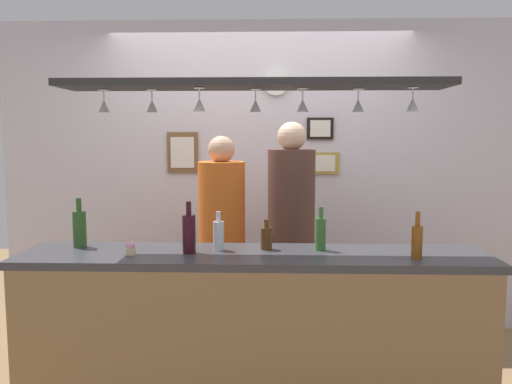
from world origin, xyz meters
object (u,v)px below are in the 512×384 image
at_px(picture_frame_lower_pair, 321,163).
at_px(picture_frame_caricature, 183,152).
at_px(bottle_beer_amber_tall, 417,240).
at_px(bottle_champagne_green, 80,228).
at_px(bottle_beer_green_import, 321,233).
at_px(picture_frame_upper_small, 320,129).
at_px(bottle_beer_brown_stubby, 266,238).
at_px(wall_clock, 276,82).
at_px(person_middle_orange_shirt, 222,227).
at_px(person_right_brown_shirt, 291,218).
at_px(bottle_soda_clear, 219,235).
at_px(bottle_wine_dark_red, 189,233).
at_px(cupcake, 131,248).

xyz_separation_m(picture_frame_lower_pair, picture_frame_caricature, (-1.17, 0.00, 0.09)).
height_order(bottle_beer_amber_tall, bottle_champagne_green, bottle_champagne_green).
bearing_deg(bottle_beer_green_import, picture_frame_upper_small, 85.29).
bearing_deg(bottle_beer_brown_stubby, wall_clock, 87.43).
xyz_separation_m(person_middle_orange_shirt, bottle_beer_amber_tall, (1.16, -0.86, 0.08)).
height_order(bottle_beer_green_import, picture_frame_caricature, picture_frame_caricature).
relative_size(person_right_brown_shirt, bottle_soda_clear, 7.60).
bearing_deg(picture_frame_caricature, bottle_champagne_green, -107.47).
bearing_deg(bottle_soda_clear, wall_clock, 75.69).
xyz_separation_m(person_middle_orange_shirt, picture_frame_lower_pair, (0.77, 0.65, 0.43)).
distance_m(picture_frame_caricature, wall_clock, 0.98).
distance_m(bottle_soda_clear, picture_frame_lower_pair, 1.56).
xyz_separation_m(person_right_brown_shirt, bottle_wine_dark_red, (-0.61, -0.78, 0.04)).
height_order(bottle_soda_clear, picture_frame_caricature, picture_frame_caricature).
xyz_separation_m(bottle_beer_brown_stubby, bottle_champagne_green, (-1.13, 0.03, 0.05)).
xyz_separation_m(bottle_wine_dark_red, bottle_beer_amber_tall, (1.27, -0.09, -0.02)).
height_order(bottle_soda_clear, picture_frame_lower_pair, picture_frame_lower_pair).
height_order(bottle_champagne_green, picture_frame_upper_small, picture_frame_upper_small).
bearing_deg(bottle_beer_brown_stubby, cupcake, -167.84).
distance_m(bottle_wine_dark_red, picture_frame_upper_small, 1.78).
bearing_deg(person_right_brown_shirt, bottle_beer_amber_tall, -52.68).
distance_m(bottle_champagne_green, picture_frame_caricature, 1.41).
distance_m(bottle_beer_amber_tall, bottle_champagne_green, 1.97).
bearing_deg(bottle_beer_amber_tall, person_right_brown_shirt, 127.32).
distance_m(bottle_beer_brown_stubby, picture_frame_caricature, 1.57).
distance_m(bottle_beer_brown_stubby, picture_frame_lower_pair, 1.43).
height_order(bottle_beer_brown_stubby, cupcake, bottle_beer_brown_stubby).
bearing_deg(picture_frame_lower_pair, bottle_beer_brown_stubby, -108.61).
bearing_deg(wall_clock, picture_frame_lower_pair, 0.93).
bearing_deg(bottle_soda_clear, picture_frame_caricature, 108.36).
distance_m(bottle_soda_clear, picture_frame_upper_small, 1.65).
height_order(bottle_wine_dark_red, picture_frame_lower_pair, picture_frame_lower_pair).
bearing_deg(picture_frame_upper_small, bottle_champagne_green, -140.50).
bearing_deg(picture_frame_lower_pair, bottle_wine_dark_red, -121.87).
relative_size(person_right_brown_shirt, bottle_beer_green_import, 6.72).
bearing_deg(wall_clock, picture_frame_upper_small, 0.96).
bearing_deg(cupcake, bottle_champagne_green, 152.19).
bearing_deg(cupcake, person_middle_orange_shirt, 62.35).
height_order(person_right_brown_shirt, bottle_beer_brown_stubby, person_right_brown_shirt).
bearing_deg(bottle_wine_dark_red, wall_clock, 70.50).
height_order(picture_frame_upper_small, picture_frame_lower_pair, picture_frame_upper_small).
bearing_deg(wall_clock, person_right_brown_shirt, -80.12).
relative_size(bottle_soda_clear, cupcake, 2.95).
relative_size(person_right_brown_shirt, bottle_beer_amber_tall, 6.72).
distance_m(picture_frame_upper_small, wall_clock, 0.53).
xyz_separation_m(bottle_beer_brown_stubby, picture_frame_upper_small, (0.43, 1.31, 0.66)).
relative_size(picture_frame_lower_pair, picture_frame_caricature, 0.88).
bearing_deg(bottle_wine_dark_red, person_right_brown_shirt, 51.76).
distance_m(person_middle_orange_shirt, bottle_beer_amber_tall, 1.45).
distance_m(bottle_soda_clear, wall_clock, 1.72).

